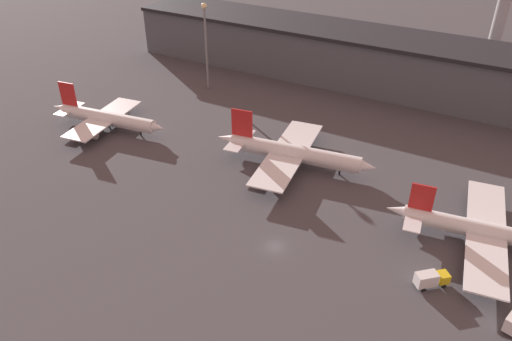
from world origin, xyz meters
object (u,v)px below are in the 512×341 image
Objects in this scene: airplane_2 at (493,233)px; control_tower at (504,5)px; airplane_1 at (292,153)px; airplane_0 at (106,118)px; service_vehicle_0 at (431,279)px.

control_tower reaches higher than airplane_2.
airplane_1 is 0.97× the size of airplane_2.
airplane_1 reaches higher than airplane_0.
airplane_2 is at bearing -17.10° from airplane_1.
airplane_1 is at bearing 105.45° from service_vehicle_0.
control_tower is (-7.03, 123.89, 21.21)m from service_vehicle_0.
service_vehicle_0 is at bearing -18.37° from airplane_0.
airplane_0 is at bearing 127.37° from service_vehicle_0.
airplane_1 is 6.80× the size of service_vehicle_0.
airplane_1 is (55.75, 8.12, 0.27)m from airplane_0.
airplane_0 is 6.10× the size of service_vehicle_0.
service_vehicle_0 is (-8.16, -18.01, -1.26)m from airplane_2.
airplane_2 is 19.82m from service_vehicle_0.
airplane_2 is 1.11× the size of control_tower.
airplane_0 is 104.84m from airplane_2.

